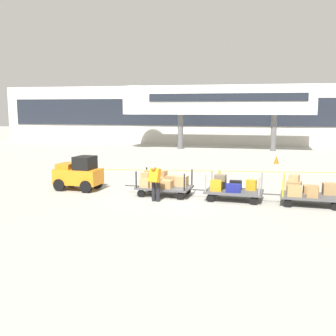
{
  "coord_description": "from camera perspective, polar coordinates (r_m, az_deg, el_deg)",
  "views": [
    {
      "loc": [
        3.69,
        -16.86,
        3.72
      ],
      "look_at": [
        -0.2,
        0.74,
        1.06
      ],
      "focal_mm": 42.84,
      "sensor_mm": 36.0,
      "label": 1
    }
  ],
  "objects": [
    {
      "name": "terminal_building",
      "position": [
        43.0,
        7.61,
        7.49
      ],
      "size": [
        48.91,
        2.51,
        6.15
      ],
      "color": "beige",
      "rests_on": "ground_plane"
    },
    {
      "name": "baggage_cart_middle",
      "position": [
        16.72,
        9.02,
        -2.85
      ],
      "size": [
        3.05,
        1.59,
        1.1
      ],
      "color": "#4C4C4F",
      "rests_on": "ground_plane"
    },
    {
      "name": "jet_bridge",
      "position": [
        37.13,
        5.67,
        9.54
      ],
      "size": [
        17.43,
        3.0,
        5.82
      ],
      "color": "silver",
      "rests_on": "ground_plane"
    },
    {
      "name": "safety_cone_near",
      "position": [
        21.43,
        7.35,
        -0.92
      ],
      "size": [
        0.36,
        0.36,
        0.55
      ],
      "primitive_type": "cone",
      "color": "orange",
      "rests_on": "ground_plane"
    },
    {
      "name": "safety_cone_far",
      "position": [
        28.45,
        15.16,
        1.16
      ],
      "size": [
        0.36,
        0.36,
        0.55
      ],
      "primitive_type": "cone",
      "color": "#EA590F",
      "rests_on": "ground_plane"
    },
    {
      "name": "baggage_tug",
      "position": [
        18.96,
        -12.58,
        -0.81
      ],
      "size": [
        2.19,
        1.38,
        1.58
      ],
      "color": "orange",
      "rests_on": "ground_plane"
    },
    {
      "name": "baggage_handler",
      "position": [
        16.12,
        -1.87,
        -1.8
      ],
      "size": [
        0.48,
        0.5,
        1.56
      ],
      "color": "black",
      "rests_on": "ground_plane"
    },
    {
      "name": "baggage_cart_lead",
      "position": [
        17.39,
        -0.77,
        -2.11
      ],
      "size": [
        3.05,
        1.59,
        1.1
      ],
      "color": "#4C4C4F",
      "rests_on": "ground_plane"
    },
    {
      "name": "ground_plane",
      "position": [
        17.66,
        0.12,
        -3.76
      ],
      "size": [
        120.0,
        120.0,
        0.0
      ],
      "primitive_type": "plane",
      "color": "#9E9B91"
    },
    {
      "name": "apron_lead_line",
      "position": [
        24.37,
        7.44,
        -0.44
      ],
      "size": [
        20.02,
        2.69,
        0.01
      ],
      "primitive_type": "cube",
      "rotation": [
        0.0,
        0.0,
        0.12
      ],
      "color": "yellow",
      "rests_on": "ground_plane"
    },
    {
      "name": "baggage_cart_tail",
      "position": [
        16.57,
        19.24,
        -3.18
      ],
      "size": [
        3.05,
        1.59,
        1.12
      ],
      "color": "#4C4C4F",
      "rests_on": "ground_plane"
    }
  ]
}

